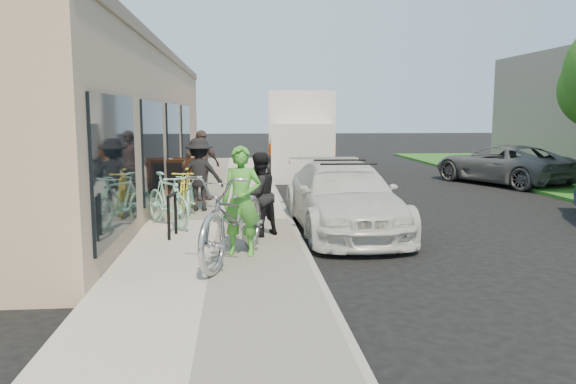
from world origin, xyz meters
name	(u,v)px	position (x,y,z in m)	size (l,w,h in m)	color
ground	(334,260)	(0.00, 0.00, 0.00)	(120.00, 120.00, 0.00)	black
sidewalk	(219,223)	(-2.00, 3.00, 0.07)	(3.00, 34.00, 0.15)	#ACA69B
curb	(290,222)	(-0.45, 3.00, 0.07)	(0.12, 34.00, 0.13)	gray
storefront	(112,124)	(-5.24, 7.99, 2.12)	(3.60, 20.00, 4.22)	tan
bike_rack	(172,211)	(-2.79, 1.36, 0.64)	(0.12, 0.57, 0.81)	black
sandwich_board	(179,177)	(-3.20, 6.53, 0.68)	(0.82, 0.83, 1.04)	black
sedan_white	(343,197)	(0.58, 2.28, 0.71)	(2.13, 4.93, 1.45)	silver
sedan_silver	(324,198)	(0.37, 3.46, 0.52)	(1.22, 3.04, 1.04)	#99999E
moving_truck	(302,138)	(1.01, 13.68, 1.45)	(3.13, 6.86, 3.27)	silver
far_car_gray	(501,164)	(7.50, 9.63, 0.68)	(2.25, 4.87, 1.35)	#4F5153
tandem_bike	(235,216)	(-1.63, -0.42, 0.84)	(0.92, 2.65, 1.39)	#A9A9AB
woman_rider	(242,201)	(-1.52, -0.07, 1.03)	(0.64, 0.42, 1.76)	#439531
man_standing	(259,194)	(-1.19, 1.32, 0.93)	(0.76, 0.59, 1.56)	black
cruiser_bike_a	(167,200)	(-2.99, 2.38, 0.69)	(0.51, 1.81, 1.09)	#8CD1C2
cruiser_bike_b	(191,192)	(-2.68, 4.16, 0.59)	(0.58, 1.67, 0.88)	#8CD1C2
cruiser_bike_c	(186,191)	(-2.76, 3.81, 0.67)	(0.48, 1.72, 1.03)	yellow
bystander_a	(199,174)	(-2.47, 4.20, 1.00)	(1.10, 0.63, 1.71)	black
bystander_b	(201,165)	(-2.54, 5.85, 1.07)	(1.08, 0.45, 1.84)	brown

